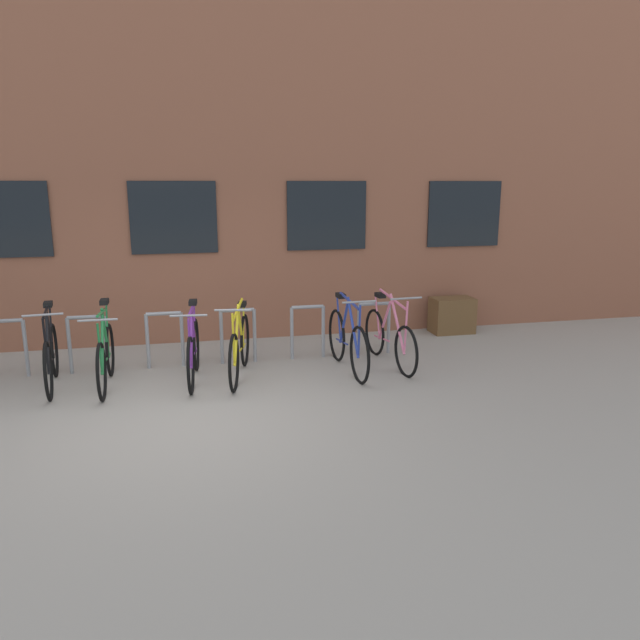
{
  "coord_description": "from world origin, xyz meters",
  "views": [
    {
      "loc": [
        0.11,
        -6.33,
        2.5
      ],
      "look_at": [
        1.93,
        1.6,
        0.63
      ],
      "focal_mm": 33.67,
      "sensor_mm": 36.0,
      "label": 1
    }
  ],
  "objects": [
    {
      "name": "bicycle_yellow",
      "position": [
        0.77,
        1.27,
        0.39
      ],
      "size": [
        0.55,
        1.79,
        1.03
      ],
      "color": "black",
      "rests_on": "ground"
    },
    {
      "name": "storefront_building",
      "position": [
        0.0,
        7.2,
        3.38
      ],
      "size": [
        28.0,
        8.03,
        6.77
      ],
      "color": "brown",
      "rests_on": "ground"
    },
    {
      "name": "bicycle_blue",
      "position": [
        2.22,
        1.22,
        0.4
      ],
      "size": [
        0.44,
        1.8,
        1.07
      ],
      "color": "black",
      "rests_on": "ground"
    },
    {
      "name": "planter_box",
      "position": [
        4.51,
        2.85,
        0.3
      ],
      "size": [
        0.7,
        0.44,
        0.6
      ],
      "primitive_type": "cube",
      "color": "brown",
      "rests_on": "ground"
    },
    {
      "name": "bicycle_green",
      "position": [
        -0.89,
        1.26,
        0.39
      ],
      "size": [
        0.44,
        1.68,
        1.07
      ],
      "color": "black",
      "rests_on": "ground"
    },
    {
      "name": "ground_plane",
      "position": [
        0.0,
        0.0,
        0.0
      ],
      "size": [
        42.0,
        42.0,
        0.0
      ],
      "primitive_type": "plane",
      "color": "#9E998E"
    },
    {
      "name": "bike_rack",
      "position": [
        -0.19,
        1.9,
        0.47
      ],
      "size": [
        6.51,
        0.05,
        0.78
      ],
      "color": "gray",
      "rests_on": "ground"
    },
    {
      "name": "bicycle_purple",
      "position": [
        0.18,
        1.26,
        0.39
      ],
      "size": [
        0.44,
        1.68,
        1.01
      ],
      "color": "black",
      "rests_on": "ground"
    },
    {
      "name": "bicycle_pink",
      "position": [
        2.87,
        1.36,
        0.38
      ],
      "size": [
        0.44,
        1.79,
        1.06
      ],
      "color": "black",
      "rests_on": "ground"
    },
    {
      "name": "bicycle_black",
      "position": [
        -1.55,
        1.4,
        0.39
      ],
      "size": [
        0.44,
        1.66,
        1.04
      ],
      "color": "black",
      "rests_on": "ground"
    }
  ]
}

